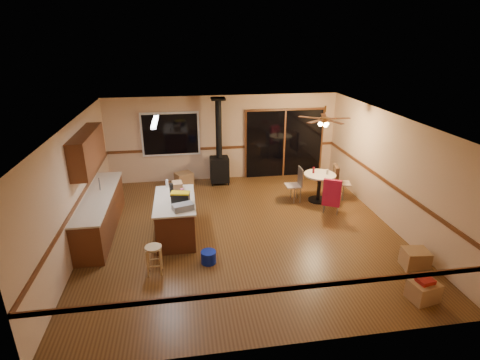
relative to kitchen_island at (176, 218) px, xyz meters
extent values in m
plane|color=#583618|center=(1.50, 0.00, -0.45)|extent=(7.00, 7.00, 0.00)
plane|color=silver|center=(1.50, 0.00, 2.15)|extent=(7.00, 7.00, 0.00)
plane|color=tan|center=(1.50, 3.50, 0.85)|extent=(7.00, 0.00, 7.00)
plane|color=tan|center=(1.50, -3.50, 0.85)|extent=(7.00, 0.00, 7.00)
plane|color=tan|center=(-2.00, 0.00, 0.85)|extent=(0.00, 7.00, 7.00)
plane|color=tan|center=(5.00, 0.00, 0.85)|extent=(0.00, 7.00, 7.00)
cube|color=black|center=(-0.10, 3.45, 1.05)|extent=(1.72, 0.10, 1.32)
cube|color=black|center=(3.40, 3.45, 0.60)|extent=(2.52, 0.10, 2.10)
cube|color=#5B2E17|center=(-1.70, 0.50, -0.02)|extent=(0.60, 3.00, 0.86)
cube|color=beige|center=(-1.70, 0.50, 0.43)|extent=(0.64, 3.04, 0.04)
cube|color=#5B2E17|center=(-1.83, 0.70, 1.45)|extent=(0.35, 2.00, 0.80)
cube|color=#4C2413|center=(0.00, 0.00, -0.02)|extent=(0.80, 1.60, 0.86)
cube|color=beige|center=(0.00, 0.00, 0.43)|extent=(0.88, 1.68, 0.04)
cube|color=black|center=(1.30, 3.05, 0.00)|extent=(0.55, 0.50, 0.75)
cylinder|color=black|center=(1.30, 3.05, 1.26)|extent=(0.18, 0.18, 1.77)
cylinder|color=brown|center=(3.83, 1.35, 1.80)|extent=(0.24, 0.24, 0.10)
cylinder|color=brown|center=(3.83, 1.35, 2.07)|extent=(0.05, 0.05, 0.16)
sphere|color=#FFD88C|center=(3.83, 1.35, 1.68)|extent=(0.16, 0.16, 0.16)
cube|color=white|center=(-0.30, 0.30, 2.11)|extent=(0.10, 1.20, 0.04)
cube|color=slate|center=(0.18, -0.55, 0.51)|extent=(0.47, 0.35, 0.13)
cube|color=black|center=(0.14, -0.18, 0.55)|extent=(0.41, 0.26, 0.21)
cube|color=gold|center=(0.14, -0.18, 0.67)|extent=(0.43, 0.28, 0.03)
cube|color=#966B42|center=(0.07, 0.51, 0.55)|extent=(0.25, 0.32, 0.20)
cylinder|color=black|center=(-0.05, 0.16, 0.60)|extent=(0.10, 0.10, 0.31)
cylinder|color=#D84C8C|center=(0.17, 0.02, 0.56)|extent=(0.07, 0.07, 0.23)
cylinder|color=white|center=(-0.17, 0.72, 0.54)|extent=(0.07, 0.07, 0.19)
cylinder|color=tan|center=(-0.40, -1.37, -0.17)|extent=(0.37, 0.37, 0.57)
cylinder|color=#0B1E9F|center=(0.63, -1.19, -0.33)|extent=(0.32, 0.32, 0.25)
cylinder|color=black|center=(3.83, 1.35, -0.43)|extent=(0.53, 0.53, 0.04)
cylinder|color=black|center=(3.83, 1.35, -0.06)|extent=(0.10, 0.10, 0.70)
cylinder|color=beige|center=(3.83, 1.35, 0.31)|extent=(0.85, 0.85, 0.04)
cylinder|color=#590C14|center=(3.68, 1.45, 0.41)|extent=(0.07, 0.07, 0.17)
cylinder|color=beige|center=(4.01, 1.30, 0.39)|extent=(0.07, 0.07, 0.13)
cube|color=tan|center=(3.13, 1.45, 0.00)|extent=(0.41, 0.41, 0.03)
cube|color=slate|center=(3.32, 1.44, 0.25)|extent=(0.04, 0.40, 0.50)
cube|color=tan|center=(3.93, 0.65, 0.00)|extent=(0.55, 0.55, 0.03)
cube|color=slate|center=(3.84, 0.48, 0.25)|extent=(0.36, 0.22, 0.50)
cube|color=#AC132D|center=(3.83, 0.47, 0.15)|extent=(0.43, 0.30, 0.70)
cube|color=tan|center=(4.53, 1.40, 0.00)|extent=(0.48, 0.48, 0.03)
cube|color=slate|center=(4.35, 1.44, 0.25)|extent=(0.12, 0.40, 0.50)
cube|color=#412A18|center=(4.33, 1.45, 0.15)|extent=(0.20, 0.45, 0.70)
cube|color=#966B42|center=(0.22, 3.10, -0.26)|extent=(0.60, 0.55, 0.38)
cube|color=#966B42|center=(4.18, -2.87, -0.28)|extent=(0.52, 0.46, 0.35)
cube|color=#966B42|center=(4.60, -1.97, -0.26)|extent=(0.50, 0.44, 0.38)
cube|color=maroon|center=(4.18, -2.87, -0.07)|extent=(0.30, 0.26, 0.07)
camera|label=1|loc=(0.27, -7.59, 3.80)|focal=28.00mm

